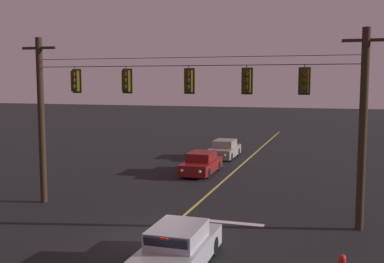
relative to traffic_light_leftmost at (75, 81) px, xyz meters
The scene contains 12 objects.
ground_plane 8.68m from the traffic_light_leftmost, 31.74° to the right, with size 180.00×180.00×0.00m, color black.
lane_centre_stripe 10.02m from the traffic_light_leftmost, 48.15° to the left, with size 0.14×60.00×0.01m, color #D1C64C.
stop_bar_paint 9.41m from the traffic_light_leftmost, ahead, with size 3.40×0.36×0.01m, color silver.
signal_span_assembly 5.68m from the traffic_light_leftmost, ahead, with size 16.41×0.32×7.98m.
traffic_light_leftmost is the anchor object (origin of this frame).
traffic_light_left_inner 2.60m from the traffic_light_leftmost, ahead, with size 0.48×0.41×1.22m.
traffic_light_centre 5.54m from the traffic_light_leftmost, ahead, with size 0.48×0.41×1.22m.
traffic_light_right_inner 8.07m from the traffic_light_leftmost, ahead, with size 0.48×0.41×1.22m.
traffic_light_rightmost 10.41m from the traffic_light_leftmost, ahead, with size 0.48×0.41×1.22m.
car_waiting_near_lane 10.47m from the traffic_light_leftmost, 39.22° to the right, with size 1.80×4.33×1.39m.
car_oncoming_lead 11.12m from the traffic_light_leftmost, 69.04° to the left, with size 1.80×4.42×1.39m.
car_oncoming_trailing 16.88m from the traffic_light_leftmost, 77.38° to the left, with size 1.80×4.42×1.39m.
Camera 1 is at (6.27, -16.02, 5.92)m, focal length 43.85 mm.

